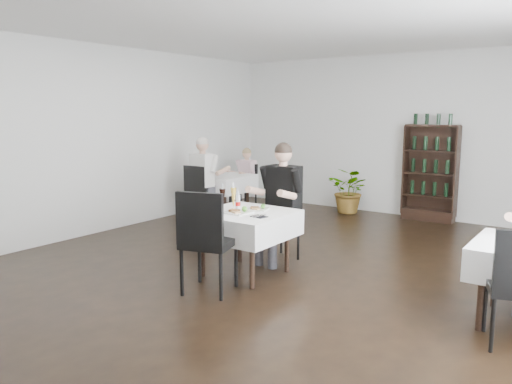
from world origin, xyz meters
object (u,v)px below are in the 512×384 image
Objects in this scene: main_table at (245,224)px; wine_shelf at (430,174)px; potted_tree at (350,191)px; diner_main at (280,193)px.

wine_shelf is at bearing 78.22° from main_table.
potted_tree is (-1.43, -0.21, -0.41)m from wine_shelf.
diner_main is (0.59, -3.42, 0.47)m from potted_tree.
diner_main is at bearing -103.14° from wine_shelf.
diner_main reaches higher than potted_tree.
wine_shelf is at bearing 8.37° from potted_tree.
wine_shelf is 1.70× the size of main_table.
potted_tree is at bearing 99.71° from diner_main.
wine_shelf is 1.12× the size of diner_main.
diner_main is at bearing -80.29° from potted_tree.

